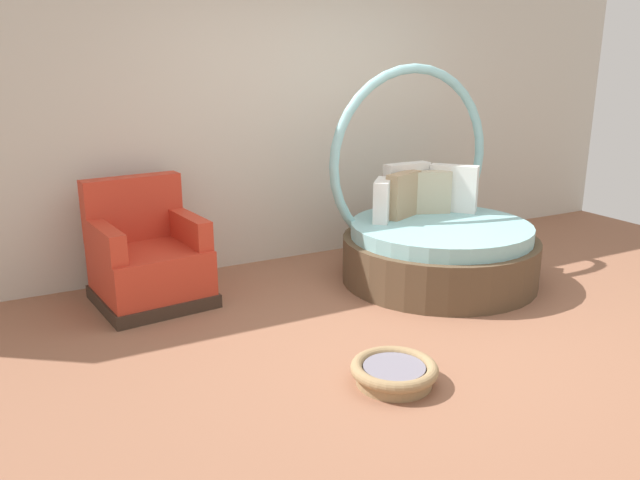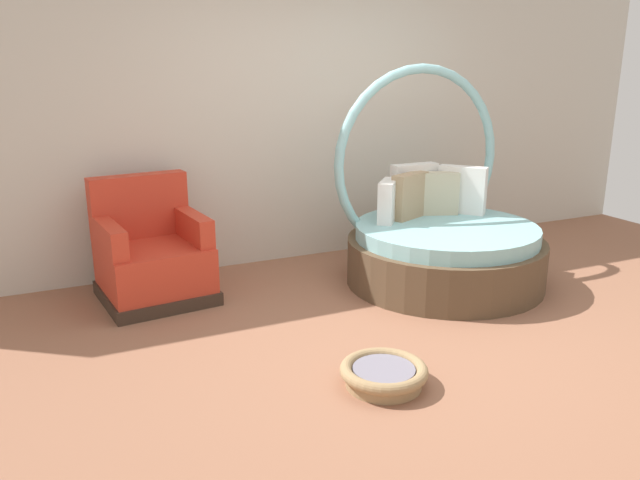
{
  "view_description": "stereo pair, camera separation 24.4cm",
  "coord_description": "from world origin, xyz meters",
  "views": [
    {
      "loc": [
        -2.47,
        -3.14,
        1.81
      ],
      "look_at": [
        -0.41,
        0.71,
        0.55
      ],
      "focal_mm": 35.14,
      "sensor_mm": 36.0,
      "label": 1
    },
    {
      "loc": [
        -2.25,
        -3.25,
        1.81
      ],
      "look_at": [
        -0.41,
        0.71,
        0.55
      ],
      "focal_mm": 35.14,
      "sensor_mm": 36.0,
      "label": 2
    }
  ],
  "objects": [
    {
      "name": "red_armchair",
      "position": [
        -1.48,
        1.52,
        0.33
      ],
      "size": [
        0.88,
        0.88,
        0.94
      ],
      "color": "#38281E",
      "rests_on": "ground_plane"
    },
    {
      "name": "round_daybed",
      "position": [
        0.79,
        0.91,
        0.37
      ],
      "size": [
        1.63,
        1.63,
        1.78
      ],
      "color": "brown",
      "rests_on": "ground_plane"
    },
    {
      "name": "back_wall",
      "position": [
        0.0,
        2.09,
        1.38
      ],
      "size": [
        8.0,
        0.12,
        2.76
      ],
      "primitive_type": "cube",
      "color": "beige",
      "rests_on": "ground_plane"
    },
    {
      "name": "pet_basket",
      "position": [
        -0.55,
        -0.47,
        0.07
      ],
      "size": [
        0.51,
        0.51,
        0.13
      ],
      "color": "#9E7F56",
      "rests_on": "ground_plane"
    },
    {
      "name": "ground_plane",
      "position": [
        0.0,
        0.0,
        -0.01
      ],
      "size": [
        8.0,
        8.0,
        0.02
      ],
      "primitive_type": "cube",
      "color": "#936047"
    }
  ]
}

